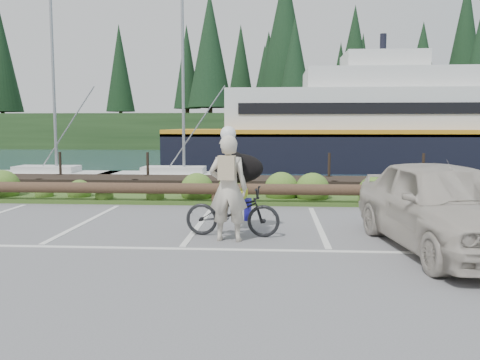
% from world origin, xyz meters
% --- Properties ---
extents(ground, '(72.00, 72.00, 0.00)m').
position_xyz_m(ground, '(0.00, 0.00, 0.00)').
color(ground, '#5E5D60').
extents(harbor_backdrop, '(170.00, 160.00, 30.00)m').
position_xyz_m(harbor_backdrop, '(0.39, 78.52, -0.00)').
color(harbor_backdrop, '#1C3544').
rests_on(harbor_backdrop, ground).
extents(vegetation_strip, '(34.00, 1.60, 0.10)m').
position_xyz_m(vegetation_strip, '(0.00, 5.30, 0.05)').
color(vegetation_strip, '#3D5B21').
rests_on(vegetation_strip, ground).
extents(log_rail, '(32.00, 0.30, 0.60)m').
position_xyz_m(log_rail, '(0.00, 4.60, 0.00)').
color(log_rail, '#443021').
rests_on(log_rail, ground).
extents(bicycle, '(1.92, 0.82, 0.98)m').
position_xyz_m(bicycle, '(0.82, 0.74, 0.49)').
color(bicycle, black).
rests_on(bicycle, ground).
extents(cyclist, '(0.77, 0.54, 1.99)m').
position_xyz_m(cyclist, '(0.78, 0.30, 1.00)').
color(cyclist, beige).
rests_on(cyclist, ground).
extents(dog, '(0.62, 1.11, 0.62)m').
position_xyz_m(dog, '(0.87, 1.33, 1.29)').
color(dog, black).
rests_on(dog, bicycle).
extents(parked_car, '(2.48, 4.87, 1.59)m').
position_xyz_m(parked_car, '(4.55, -0.16, 0.79)').
color(parked_car, '#B9AFA2').
rests_on(parked_car, ground).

